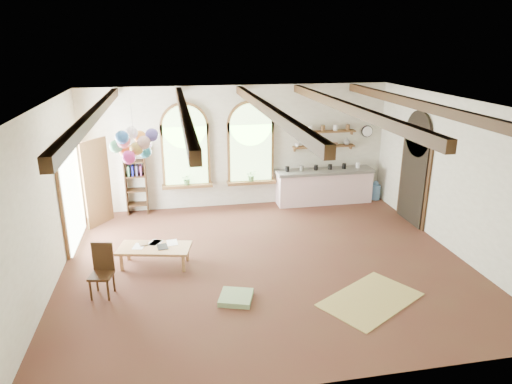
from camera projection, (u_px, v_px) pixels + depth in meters
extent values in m
plane|color=#513021|center=(266.00, 262.00, 9.26)|extent=(8.00, 8.00, 0.00)
cube|color=brown|center=(186.00, 156.00, 11.76)|extent=(1.24, 0.08, 1.64)
cylinder|color=brown|center=(184.00, 127.00, 11.52)|extent=(1.24, 0.08, 1.24)
cube|color=#93C174|center=(186.00, 156.00, 11.72)|extent=(1.10, 0.04, 1.50)
cube|color=brown|center=(187.00, 186.00, 11.92)|extent=(1.30, 0.28, 0.08)
cube|color=brown|center=(251.00, 153.00, 12.05)|extent=(1.24, 0.08, 1.64)
cylinder|color=brown|center=(251.00, 124.00, 11.81)|extent=(1.24, 0.08, 1.24)
cube|color=#93C174|center=(251.00, 153.00, 12.02)|extent=(1.10, 0.04, 1.50)
cube|color=brown|center=(251.00, 182.00, 12.22)|extent=(1.30, 0.28, 0.08)
cube|color=brown|center=(71.00, 192.00, 9.88)|extent=(0.10, 1.90, 2.50)
cube|color=black|center=(413.00, 179.00, 11.00)|extent=(0.10, 1.30, 2.40)
cube|color=beige|center=(324.00, 188.00, 12.51)|extent=(2.60, 0.55, 0.86)
cube|color=slate|center=(325.00, 171.00, 12.36)|extent=(2.68, 0.62, 0.08)
cube|color=brown|center=(324.00, 146.00, 12.32)|extent=(1.70, 0.24, 0.04)
cube|color=brown|center=(325.00, 132.00, 12.19)|extent=(1.70, 0.24, 0.04)
cylinder|color=black|center=(367.00, 131.00, 12.49)|extent=(0.32, 0.04, 0.32)
cube|color=#392212|center=(125.00, 180.00, 11.55)|extent=(0.03, 0.32, 1.80)
cube|color=#392212|center=(146.00, 179.00, 11.64)|extent=(0.03, 0.32, 1.80)
cube|color=tan|center=(154.00, 248.00, 9.02)|extent=(1.51, 0.93, 0.05)
cube|color=tan|center=(122.00, 262.00, 8.88)|extent=(0.06, 0.06, 0.35)
cube|color=tan|center=(183.00, 263.00, 8.85)|extent=(0.06, 0.06, 0.35)
cube|color=tan|center=(128.00, 252.00, 9.32)|extent=(0.06, 0.06, 0.35)
cube|color=tan|center=(187.00, 252.00, 9.29)|extent=(0.06, 0.06, 0.35)
cube|color=#392212|center=(101.00, 276.00, 7.94)|extent=(0.45, 0.45, 0.04)
cube|color=#392212|center=(103.00, 257.00, 8.01)|extent=(0.38, 0.12, 0.56)
cube|color=tan|center=(371.00, 299.00, 7.93)|extent=(2.04, 1.81, 0.02)
cube|color=#82A16F|center=(236.00, 298.00, 7.91)|extent=(0.69, 0.69, 0.10)
cylinder|color=#588BBD|center=(359.00, 192.00, 12.76)|extent=(0.30, 0.30, 0.46)
sphere|color=#588BBD|center=(360.00, 183.00, 12.67)|extent=(0.16, 0.16, 0.16)
cylinder|color=#588BBD|center=(375.00, 192.00, 12.85)|extent=(0.28, 0.28, 0.42)
sphere|color=#588BBD|center=(376.00, 183.00, 12.76)|extent=(0.15, 0.15, 0.15)
cylinder|color=white|center=(132.00, 122.00, 8.83)|extent=(0.01, 0.01, 0.85)
sphere|color=teal|center=(145.00, 152.00, 9.10)|extent=(0.26, 0.26, 0.26)
sphere|color=#DD49D8|center=(145.00, 144.00, 9.21)|extent=(0.26, 0.26, 0.26)
sphere|color=orange|center=(140.00, 137.00, 9.29)|extent=(0.26, 0.26, 0.26)
sphere|color=white|center=(131.00, 133.00, 9.07)|extent=(0.26, 0.26, 0.26)
sphere|color=#DC5C22|center=(125.00, 151.00, 9.17)|extent=(0.26, 0.26, 0.26)
sphere|color=#53C27D|center=(116.00, 146.00, 9.00)|extent=(0.26, 0.26, 0.26)
sphere|color=#BD5965|center=(124.00, 142.00, 8.86)|extent=(0.26, 0.26, 0.26)
sphere|color=#3379DC|center=(122.00, 137.00, 8.68)|extent=(0.26, 0.26, 0.26)
sphere|color=#FE38B5|center=(129.00, 157.00, 8.67)|extent=(0.26, 0.26, 0.26)
sphere|color=gold|center=(137.00, 149.00, 8.81)|extent=(0.26, 0.26, 0.26)
sphere|color=beige|center=(144.00, 143.00, 8.79)|extent=(0.26, 0.26, 0.26)
sphere|color=#5950BB|center=(152.00, 135.00, 8.88)|extent=(0.26, 0.26, 0.26)
imported|color=olive|center=(139.00, 244.00, 9.11)|extent=(0.22, 0.27, 0.02)
cube|color=black|center=(162.00, 247.00, 9.01)|extent=(0.24, 0.31, 0.01)
imported|color=#598C4C|center=(187.00, 179.00, 11.84)|extent=(0.27, 0.23, 0.30)
imported|color=#598C4C|center=(252.00, 176.00, 12.13)|extent=(0.27, 0.23, 0.30)
imported|color=white|center=(297.00, 145.00, 12.16)|extent=(0.12, 0.10, 0.10)
imported|color=beige|center=(310.00, 144.00, 12.23)|extent=(0.10, 0.10, 0.09)
imported|color=beige|center=(322.00, 145.00, 12.29)|extent=(0.22, 0.22, 0.05)
imported|color=#8C664C|center=(334.00, 144.00, 12.35)|extent=(0.20, 0.20, 0.06)
imported|color=slate|center=(347.00, 141.00, 12.39)|extent=(0.18, 0.18, 0.19)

